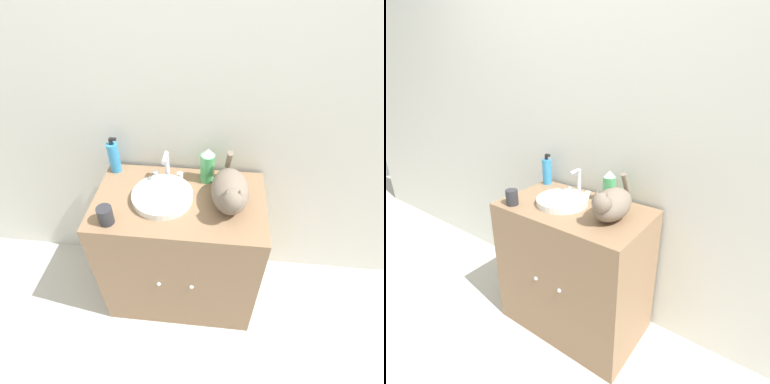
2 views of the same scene
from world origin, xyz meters
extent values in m
plane|color=beige|center=(0.00, 0.00, 0.00)|extent=(8.00, 8.00, 0.00)
cube|color=silver|center=(0.00, 0.53, 1.25)|extent=(6.00, 0.05, 2.50)
cube|color=#8C6B4C|center=(0.00, 0.24, 0.40)|extent=(0.82, 0.49, 0.80)
sphere|color=silver|center=(-0.08, 0.00, 0.44)|extent=(0.02, 0.02, 0.02)
sphere|color=silver|center=(0.08, 0.00, 0.44)|extent=(0.02, 0.02, 0.02)
cylinder|color=white|center=(-0.08, 0.24, 0.82)|extent=(0.29, 0.29, 0.04)
cylinder|color=silver|center=(-0.08, 0.40, 0.88)|extent=(0.02, 0.02, 0.16)
cylinder|color=silver|center=(-0.08, 0.36, 0.96)|extent=(0.02, 0.08, 0.02)
cylinder|color=white|center=(-0.14, 0.40, 0.82)|extent=(0.03, 0.03, 0.03)
cylinder|color=white|center=(-0.02, 0.40, 0.82)|extent=(0.03, 0.03, 0.03)
ellipsoid|color=#7A6B5B|center=(0.23, 0.25, 0.88)|extent=(0.19, 0.28, 0.15)
sphere|color=#7A6B5B|center=(0.24, 0.13, 0.93)|extent=(0.10, 0.10, 0.10)
cone|color=#7A6B5B|center=(0.21, 0.13, 0.97)|extent=(0.04, 0.04, 0.04)
cone|color=#7A6B5B|center=(0.27, 0.13, 0.97)|extent=(0.04, 0.04, 0.04)
cylinder|color=#7A6B5B|center=(0.22, 0.40, 0.94)|extent=(0.03, 0.10, 0.14)
cylinder|color=#338CCC|center=(-0.36, 0.43, 0.88)|extent=(0.06, 0.06, 0.16)
cylinder|color=black|center=(-0.36, 0.43, 0.98)|extent=(0.02, 0.02, 0.03)
cylinder|color=black|center=(-0.35, 0.43, 1.00)|extent=(0.03, 0.02, 0.02)
cylinder|color=#4CB266|center=(0.12, 0.40, 0.88)|extent=(0.07, 0.07, 0.15)
cone|color=white|center=(0.12, 0.40, 0.97)|extent=(0.06, 0.06, 0.04)
cylinder|color=#2D2D33|center=(-0.30, 0.07, 0.84)|extent=(0.07, 0.07, 0.09)
camera|label=1|loc=(0.17, -0.77, 1.79)|focal=28.00mm
camera|label=2|loc=(0.88, -0.95, 1.49)|focal=28.00mm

